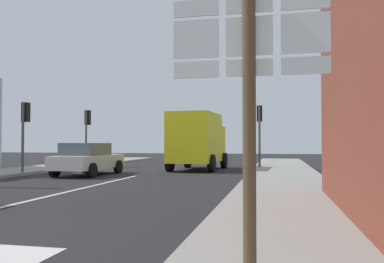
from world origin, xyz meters
TOP-DOWN VIEW (x-y plane):
  - ground_plane at (0.00, 10.00)m, footprint 80.00×80.00m
  - sidewalk_right at (6.47, 8.00)m, footprint 3.10×44.00m
  - lane_centre_stripe at (0.00, 6.00)m, footprint 0.16×12.00m
  - sedan_far at (-2.29, 11.88)m, footprint 2.04×4.24m
  - delivery_truck at (1.95, 16.36)m, footprint 2.72×5.11m
  - route_sign_post at (5.89, -0.77)m, footprint 1.66×0.14m
  - traffic_light_far_right at (5.22, 17.85)m, footprint 0.30×0.49m
  - traffic_light_far_left at (-5.22, 17.66)m, footprint 0.30×0.49m
  - traffic_light_near_left at (-5.22, 11.44)m, footprint 0.30×0.49m

SIDE VIEW (x-z plane):
  - ground_plane at x=0.00m, z-range 0.00..0.00m
  - lane_centre_stripe at x=0.00m, z-range 0.00..0.01m
  - sidewalk_right at x=6.47m, z-range 0.00..0.14m
  - sedan_far at x=-2.29m, z-range 0.03..1.50m
  - delivery_truck at x=1.95m, z-range 0.13..3.18m
  - route_sign_post at x=5.89m, z-range 0.40..3.60m
  - traffic_light_near_left at x=-5.22m, z-range 0.81..4.15m
  - traffic_light_far_left at x=-5.22m, z-range 0.84..4.32m
  - traffic_light_far_right at x=5.22m, z-range 0.86..4.45m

